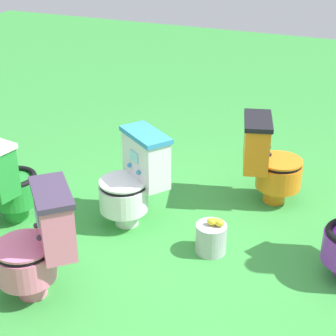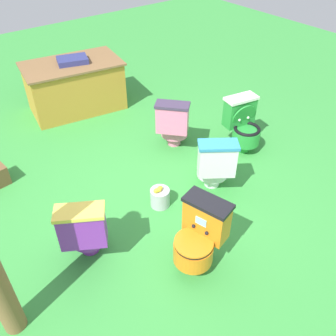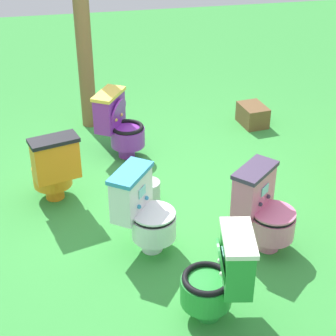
# 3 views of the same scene
# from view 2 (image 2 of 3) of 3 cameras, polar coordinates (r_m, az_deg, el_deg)

# --- Properties ---
(ground) EXTENTS (14.00, 14.00, 0.00)m
(ground) POSITION_cam_2_polar(r_m,az_deg,el_deg) (4.28, -2.17, -4.75)
(ground) COLOR green
(toilet_pink) EXTENTS (0.63, 0.63, 0.73)m
(toilet_pink) POSITION_cam_2_polar(r_m,az_deg,el_deg) (4.90, 0.88, 6.98)
(toilet_pink) COLOR pink
(toilet_pink) RESTS_ON ground
(toilet_purple) EXTENTS (0.60, 0.63, 0.73)m
(toilet_purple) POSITION_cam_2_polar(r_m,az_deg,el_deg) (3.52, -12.86, -9.34)
(toilet_purple) COLOR purple
(toilet_purple) RESTS_ON ground
(toilet_white) EXTENTS (0.61, 0.63, 0.73)m
(toilet_white) POSITION_cam_2_polar(r_m,az_deg,el_deg) (4.21, 7.33, 0.68)
(toilet_white) COLOR white
(toilet_white) RESTS_ON ground
(toilet_orange) EXTENTS (0.58, 0.52, 0.73)m
(toilet_orange) POSITION_cam_2_polar(r_m,az_deg,el_deg) (3.39, 4.92, -10.63)
(toilet_orange) COLOR orange
(toilet_orange) RESTS_ON ground
(toilet_green) EXTENTS (0.49, 0.56, 0.73)m
(toilet_green) POSITION_cam_2_polar(r_m,az_deg,el_deg) (4.98, 11.69, 6.74)
(toilet_green) COLOR green
(toilet_green) RESTS_ON ground
(vendor_table) EXTENTS (1.58, 1.08, 0.85)m
(vendor_table) POSITION_cam_2_polar(r_m,az_deg,el_deg) (6.03, -14.40, 12.36)
(vendor_table) COLOR #B7842D
(vendor_table) RESTS_ON ground
(lemon_bucket) EXTENTS (0.22, 0.22, 0.28)m
(lemon_bucket) POSITION_cam_2_polar(r_m,az_deg,el_deg) (4.12, -1.28, -4.59)
(lemon_bucket) COLOR #B7B7BF
(lemon_bucket) RESTS_ON ground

